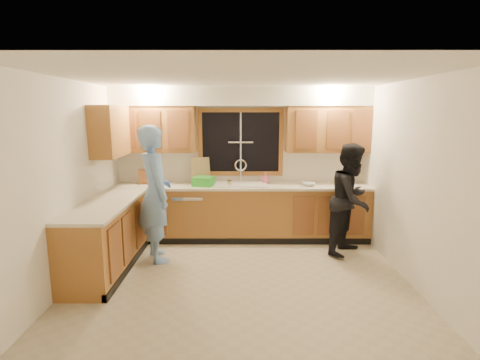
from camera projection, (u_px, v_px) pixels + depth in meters
The scene contains 26 objects.
floor at pixel (241, 280), 4.76m from camera, with size 4.20×4.20×0.00m, color #B7AA8D.
ceiling at pixel (241, 77), 4.31m from camera, with size 4.20×4.20×0.00m, color white.
wall_back at pixel (241, 163), 6.40m from camera, with size 4.20×4.20×0.00m, color white.
wall_left at pixel (68, 183), 4.54m from camera, with size 3.80×3.80×0.00m, color white.
wall_right at pixel (414, 184), 4.53m from camera, with size 3.80×3.80×0.00m, color white.
base_cabinets_back at pixel (241, 213), 6.25m from camera, with size 4.20×0.60×0.88m, color #AC6E31.
base_cabinets_left at pixel (107, 238), 5.02m from camera, with size 0.60×1.90×0.88m, color #AC6E31.
countertop_back at pixel (241, 186), 6.15m from camera, with size 4.20×0.63×0.04m, color beige.
countertop_left at pixel (106, 204), 4.94m from camera, with size 0.63×1.90×0.04m, color beige.
upper_cabinets_left at pixel (154, 129), 6.14m from camera, with size 1.35×0.33×0.75m, color #AC6E31.
upper_cabinets_right at pixel (327, 129), 6.13m from camera, with size 1.35×0.33×0.75m, color #AC6E31.
upper_cabinets_return at pixel (110, 131), 5.54m from camera, with size 0.33×0.90×0.75m, color #AC6E31.
soffit at pixel (241, 97), 6.03m from camera, with size 4.20×0.35×0.30m, color white.
window_frame at pixel (241, 142), 6.33m from camera, with size 1.44×0.03×1.14m.
sink at pixel (241, 188), 6.18m from camera, with size 0.86×0.52×0.57m.
dishwasher at pixel (190, 215), 6.25m from camera, with size 0.60×0.56×0.82m, color white.
stove at pixel (90, 253), 4.46m from camera, with size 0.58×0.75×0.90m, color white.
man at pixel (155, 194), 5.28m from camera, with size 0.70×0.46×1.93m, color #7CAAEB.
woman at pixel (351, 199), 5.54m from camera, with size 0.81×0.63×1.66m, color black.
knife_block at pixel (143, 177), 6.24m from camera, with size 0.13×0.11×0.24m, color brown.
cutting_board at pixel (201, 170), 6.32m from camera, with size 0.32×0.02×0.43m, color tan.
dish_crate at pixel (204, 181), 6.09m from camera, with size 0.31×0.29×0.15m, color green.
soap_bottle at pixel (265, 178), 6.25m from camera, with size 0.09×0.09×0.20m, color #EC5A8E.
bowl at pixel (309, 184), 6.09m from camera, with size 0.21×0.21×0.05m, color silver.
can_left at pixel (229, 183), 6.02m from camera, with size 0.06×0.06×0.11m, color beige.
can_right at pixel (230, 184), 5.97m from camera, with size 0.06×0.06×0.11m, color beige.
Camera 1 is at (0.00, -4.45, 2.10)m, focal length 28.00 mm.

